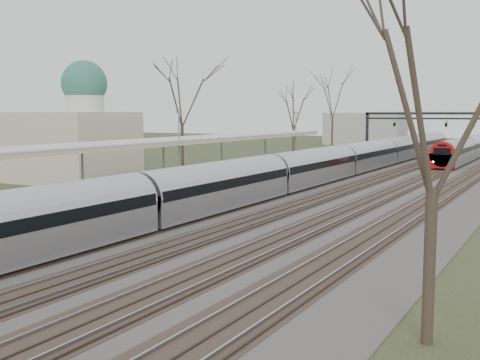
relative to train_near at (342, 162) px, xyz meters
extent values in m
cube|color=#474442|center=(2.50, 2.33, -1.43)|extent=(24.00, 160.00, 0.10)
cube|color=#4C3828|center=(-3.50, 2.33, -1.39)|extent=(2.60, 160.00, 0.06)
cube|color=gray|center=(-4.22, 2.33, -1.32)|extent=(0.07, 160.00, 0.12)
cube|color=gray|center=(-2.78, 2.33, -1.32)|extent=(0.07, 160.00, 0.12)
cube|color=#4C3828|center=(0.00, 2.33, -1.39)|extent=(2.60, 160.00, 0.06)
cube|color=gray|center=(-0.72, 2.33, -1.32)|extent=(0.07, 160.00, 0.12)
cube|color=gray|center=(0.72, 2.33, -1.32)|extent=(0.07, 160.00, 0.12)
cube|color=#4C3828|center=(3.50, 2.33, -1.39)|extent=(2.60, 160.00, 0.06)
cube|color=gray|center=(2.78, 2.33, -1.32)|extent=(0.07, 160.00, 0.12)
cube|color=gray|center=(4.22, 2.33, -1.32)|extent=(0.07, 160.00, 0.12)
cube|color=#4C3828|center=(7.00, 2.33, -1.39)|extent=(2.60, 160.00, 0.06)
cube|color=gray|center=(6.28, 2.33, -1.32)|extent=(0.07, 160.00, 0.12)
cube|color=gray|center=(7.72, 2.33, -1.32)|extent=(0.07, 160.00, 0.12)
cube|color=#4C3828|center=(10.50, 2.33, -1.39)|extent=(2.60, 160.00, 0.06)
cube|color=gray|center=(9.78, 2.33, -1.32)|extent=(0.07, 160.00, 0.12)
cube|color=gray|center=(11.22, 2.33, -1.32)|extent=(0.07, 160.00, 0.12)
cube|color=#9E9B93|center=(-6.55, -15.17, -0.98)|extent=(3.50, 69.00, 1.00)
cylinder|color=slate|center=(-6.55, -26.67, 1.02)|extent=(0.14, 0.14, 3.00)
cylinder|color=slate|center=(-6.55, -18.67, 1.02)|extent=(0.14, 0.14, 3.00)
cylinder|color=slate|center=(-6.55, -10.67, 1.02)|extent=(0.14, 0.14, 3.00)
cylinder|color=slate|center=(-6.55, -2.67, 1.02)|extent=(0.14, 0.14, 3.00)
cube|color=silver|center=(-6.55, -19.67, 2.57)|extent=(4.10, 50.00, 0.12)
cube|color=beige|center=(-6.55, -19.67, 2.40)|extent=(4.10, 50.00, 0.25)
cube|color=beige|center=(-19.50, -14.67, 1.52)|extent=(10.00, 8.00, 6.00)
cylinder|color=silver|center=(-17.50, -14.67, 5.72)|extent=(3.20, 3.20, 2.50)
sphere|color=#286558|center=(-17.50, -14.67, 6.92)|extent=(3.80, 3.80, 3.80)
cube|color=black|center=(-7.50, 32.33, 1.52)|extent=(0.35, 0.35, 6.00)
cube|color=black|center=(2.75, 32.33, 4.42)|extent=(21.00, 0.35, 0.35)
cube|color=black|center=(2.75, 32.33, 3.72)|extent=(21.00, 0.25, 0.25)
cube|color=black|center=(-3.50, 32.13, 3.02)|extent=(0.32, 0.22, 0.85)
sphere|color=#0CFF19|center=(-3.50, 31.99, 3.27)|extent=(0.16, 0.16, 0.16)
cube|color=black|center=(0.00, 32.13, 3.02)|extent=(0.32, 0.22, 0.85)
sphere|color=#0CFF19|center=(0.00, 31.99, 3.27)|extent=(0.16, 0.16, 0.16)
cube|color=black|center=(3.50, 32.13, 3.02)|extent=(0.32, 0.22, 0.85)
sphere|color=#0CFF19|center=(3.50, 31.99, 3.27)|extent=(0.16, 0.16, 0.16)
cube|color=black|center=(7.00, 32.13, 3.02)|extent=(0.32, 0.22, 0.85)
sphere|color=#0CFF19|center=(7.00, 31.99, 3.27)|extent=(0.16, 0.16, 0.16)
cylinder|color=#2D231C|center=(-14.50, -4.67, 1.00)|extent=(0.30, 0.30, 4.95)
cylinder|color=#2D231C|center=(15.50, -37.67, 0.55)|extent=(0.30, 0.30, 4.05)
cube|color=#B8BBC3|center=(0.00, 0.24, -0.38)|extent=(2.55, 90.00, 1.60)
cylinder|color=#B8BBC3|center=(0.00, 0.24, 0.27)|extent=(2.60, 89.70, 2.60)
cube|color=black|center=(0.00, 0.24, 0.37)|extent=(2.62, 89.40, 0.55)
cube|color=black|center=(0.00, 0.24, -1.30)|extent=(1.80, 89.00, 0.35)
cube|color=#AA090C|center=(7.00, 10.74, -0.43)|extent=(2.55, 0.50, 1.50)
cylinder|color=#AA090C|center=(7.00, 10.79, 0.27)|extent=(2.60, 0.60, 2.60)
cube|color=black|center=(7.00, 10.52, 0.57)|extent=(1.70, 0.12, 0.70)
sphere|color=white|center=(6.15, 10.54, -0.53)|extent=(0.22, 0.22, 0.22)
sphere|color=white|center=(7.85, 10.54, -0.53)|extent=(0.22, 0.22, 0.22)
camera|label=1|loc=(18.45, -52.89, 4.42)|focal=45.00mm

